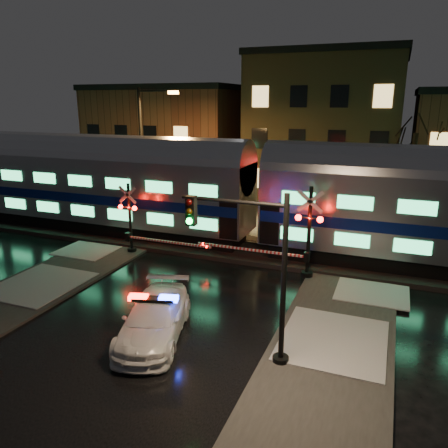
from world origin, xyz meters
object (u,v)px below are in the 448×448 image
at_px(crossing_signal_left, 135,226).
at_px(traffic_light, 256,275).
at_px(police_car, 154,318).
at_px(crossing_signal_right, 301,241).
at_px(streetlight, 145,146).

distance_m(crossing_signal_left, traffic_light, 11.63).
height_order(police_car, crossing_signal_right, crossing_signal_right).
height_order(police_car, traffic_light, traffic_light).
relative_size(crossing_signal_left, streetlight, 0.61).
bearing_deg(streetlight, crossing_signal_right, -28.75).
xyz_separation_m(crossing_signal_right, traffic_light, (0.08, -7.23, 1.13)).
xyz_separation_m(police_car, crossing_signal_right, (3.61, 7.19, 1.11)).
relative_size(police_car, traffic_light, 0.95).
distance_m(police_car, traffic_light, 4.32).
relative_size(crossing_signal_left, traffic_light, 0.99).
xyz_separation_m(police_car, traffic_light, (3.70, -0.05, 2.23)).
bearing_deg(traffic_light, crossing_signal_left, 144.43).
relative_size(traffic_light, streetlight, 0.62).
bearing_deg(traffic_light, crossing_signal_right, 93.79).
bearing_deg(crossing_signal_right, traffic_light, -89.35).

